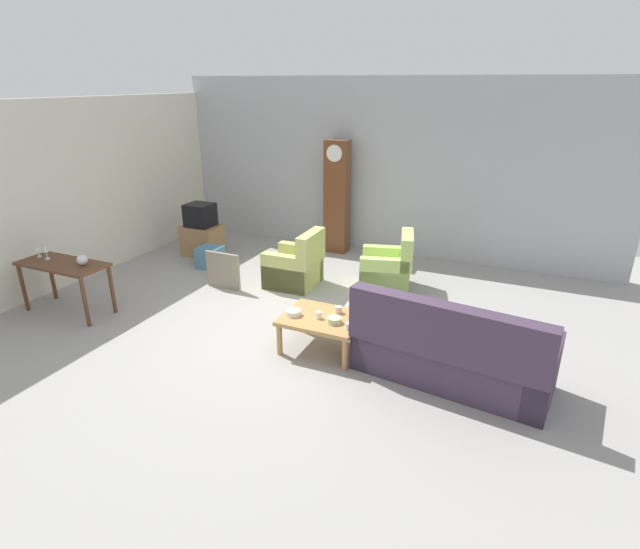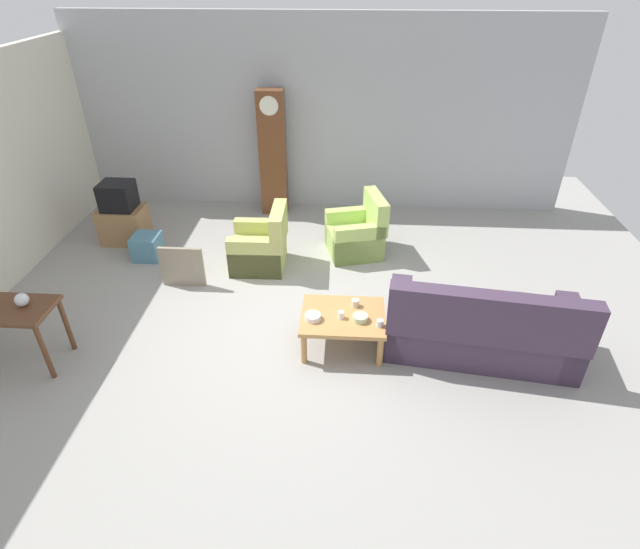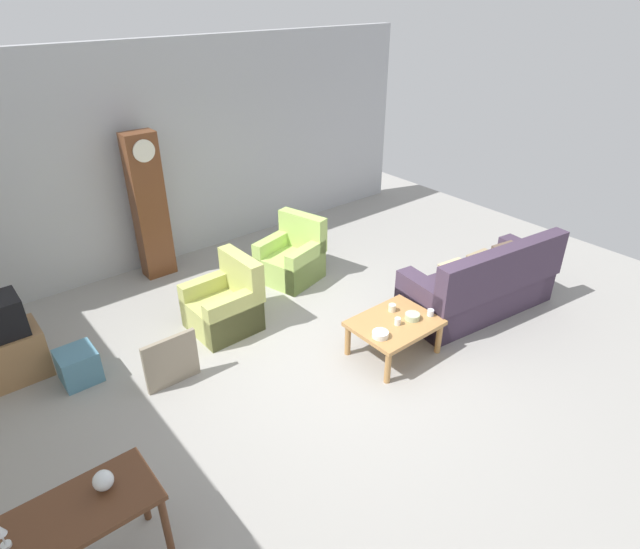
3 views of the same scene
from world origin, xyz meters
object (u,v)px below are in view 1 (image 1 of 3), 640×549
(couch_floral, at_px, (450,352))
(storage_box_blue, at_px, (210,257))
(armchair_olive_far, at_px, (388,270))
(coffee_table_wood, at_px, (322,321))
(wine_glass_tall, at_px, (38,250))
(glass_dome_cloche, at_px, (82,260))
(cup_blue_rimmed, at_px, (349,326))
(cup_cream_tall, at_px, (338,310))
(cup_white_porcelain, at_px, (319,315))
(console_table_dark, at_px, (64,270))
(tv_crt, at_px, (200,215))
(bowl_shallow_green, at_px, (334,320))
(grandfather_clock, at_px, (337,197))
(framed_picture_leaning, at_px, (223,271))
(tv_stand_cabinet, at_px, (202,240))
(wine_glass_mid, at_px, (46,250))
(armchair_olive_near, at_px, (296,267))
(bowl_white_stacked, at_px, (294,313))

(couch_floral, height_order, storage_box_blue, couch_floral)
(armchair_olive_far, height_order, coffee_table_wood, armchair_olive_far)
(wine_glass_tall, bearing_deg, glass_dome_cloche, 1.22)
(cup_blue_rimmed, xyz_separation_m, cup_cream_tall, (-0.27, 0.35, 0.00))
(cup_white_porcelain, bearing_deg, couch_floral, -0.26)
(console_table_dark, bearing_deg, storage_box_blue, 72.36)
(armchair_olive_far, xyz_separation_m, cup_white_porcelain, (-0.19, -2.27, 0.18))
(armchair_olive_far, bearing_deg, cup_white_porcelain, -94.73)
(coffee_table_wood, height_order, storage_box_blue, coffee_table_wood)
(tv_crt, height_order, bowl_shallow_green, tv_crt)
(cup_blue_rimmed, bearing_deg, wine_glass_tall, -176.44)
(grandfather_clock, xyz_separation_m, wine_glass_tall, (-2.96, -4.05, -0.21))
(couch_floral, relative_size, framed_picture_leaning, 3.66)
(tv_stand_cabinet, relative_size, cup_white_porcelain, 7.98)
(cup_white_porcelain, bearing_deg, cup_blue_rimmed, -14.95)
(storage_box_blue, distance_m, cup_white_porcelain, 3.55)
(cup_white_porcelain, relative_size, wine_glass_mid, 0.40)
(tv_crt, bearing_deg, cup_cream_tall, -30.58)
(coffee_table_wood, height_order, wine_glass_mid, wine_glass_mid)
(framed_picture_leaning, xyz_separation_m, wine_glass_mid, (-1.81, -1.63, 0.59))
(armchair_olive_near, distance_m, storage_box_blue, 1.78)
(console_table_dark, height_order, framed_picture_leaning, console_table_dark)
(coffee_table_wood, distance_m, cup_cream_tall, 0.25)
(coffee_table_wood, distance_m, bowl_shallow_green, 0.23)
(tv_crt, relative_size, wine_glass_mid, 2.26)
(grandfather_clock, xyz_separation_m, glass_dome_cloche, (-2.12, -4.04, -0.24))
(coffee_table_wood, xyz_separation_m, wine_glass_mid, (-4.05, -0.49, 0.51))
(couch_floral, bearing_deg, cup_white_porcelain, 179.74)
(framed_picture_leaning, height_order, storage_box_blue, framed_picture_leaning)
(cup_blue_rimmed, height_order, wine_glass_mid, wine_glass_mid)
(armchair_olive_near, height_order, bowl_shallow_green, armchair_olive_near)
(framed_picture_leaning, xyz_separation_m, bowl_white_stacked, (1.89, -1.24, 0.18))
(wine_glass_tall, bearing_deg, tv_stand_cabinet, 75.80)
(armchair_olive_near, relative_size, glass_dome_cloche, 6.34)
(glass_dome_cloche, distance_m, bowl_white_stacked, 3.11)
(grandfather_clock, height_order, wine_glass_tall, grandfather_clock)
(cup_white_porcelain, distance_m, wine_glass_mid, 4.07)
(tv_stand_cabinet, relative_size, cup_cream_tall, 7.65)
(tv_crt, bearing_deg, wine_glass_mid, -100.10)
(storage_box_blue, distance_m, cup_blue_rimmed, 3.97)
(storage_box_blue, relative_size, wine_glass_mid, 1.87)
(tv_crt, relative_size, glass_dome_cloche, 3.31)
(armchair_olive_far, distance_m, framed_picture_leaning, 2.63)
(cup_cream_tall, bearing_deg, armchair_olive_near, 131.66)
(grandfather_clock, relative_size, framed_picture_leaning, 3.52)
(tv_stand_cabinet, distance_m, bowl_shallow_green, 4.46)
(bowl_white_stacked, distance_m, wine_glass_mid, 3.75)
(tv_stand_cabinet, height_order, wine_glass_tall, wine_glass_tall)
(armchair_olive_far, height_order, glass_dome_cloche, armchair_olive_far)
(cup_white_porcelain, bearing_deg, glass_dome_cloche, -173.48)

